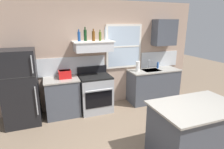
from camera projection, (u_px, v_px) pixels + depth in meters
name	position (u px, v px, depth m)	size (l,w,h in m)	color
back_wall	(101.00, 55.00, 4.74)	(5.40, 0.11, 2.70)	tan
refrigerator	(21.00, 88.00, 3.89)	(0.70, 0.72, 1.64)	black
counter_left_of_stove	(62.00, 97.00, 4.33)	(0.79, 0.63, 0.91)	#474C56
toaster	(65.00, 74.00, 4.22)	(0.30, 0.20, 0.19)	red
stove_range	(95.00, 93.00, 4.56)	(0.76, 0.69, 1.09)	#9EA0A5
range_hood_shelf	(93.00, 46.00, 4.33)	(0.96, 0.52, 0.24)	silver
bottle_blue_liqueur	(79.00, 36.00, 4.19)	(0.07, 0.07, 0.27)	#1E478C
bottle_dark_green_wine	(85.00, 35.00, 4.25)	(0.07, 0.07, 0.32)	#143819
bottle_amber_wine	(93.00, 36.00, 4.23)	(0.07, 0.07, 0.28)	brown
bottle_olive_oil_square	(100.00, 36.00, 4.31)	(0.06, 0.06, 0.26)	#4C601E
bottle_clear_tall	(105.00, 35.00, 4.41)	(0.06, 0.06, 0.33)	silver
counter_right_with_sink	(153.00, 85.00, 5.16)	(1.43, 0.63, 0.91)	#474C56
sink_faucet	(149.00, 63.00, 5.05)	(0.03, 0.17, 0.28)	silver
paper_towel_roll	(138.00, 66.00, 4.83)	(0.11, 0.11, 0.27)	white
dish_soap_bottle	(158.00, 65.00, 5.16)	(0.06, 0.06, 0.18)	blue
kitchen_island	(194.00, 131.00, 2.97)	(1.40, 0.90, 0.91)	#474C56
upper_cabinet_right	(164.00, 33.00, 5.01)	(0.64, 0.32, 0.70)	#474C56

